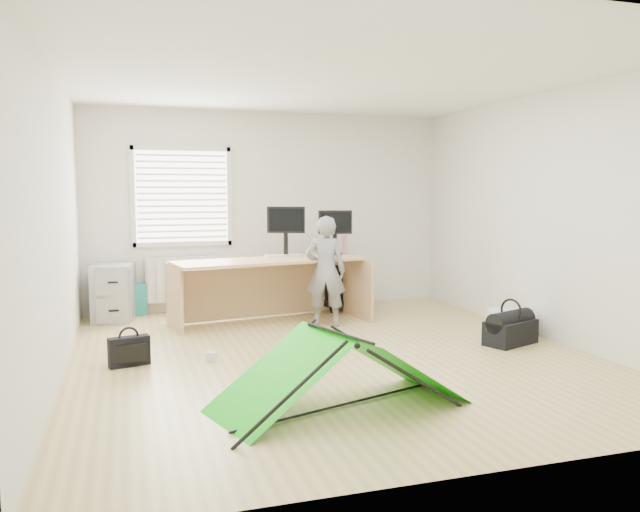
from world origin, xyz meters
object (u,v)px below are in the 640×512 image
object	(u,v)px
monitor_right	(335,238)
kite	(339,371)
monitor_left	(286,238)
storage_crate	(511,323)
desk	(270,291)
duffel_bag	(510,332)
office_chair	(338,285)
filing_cabinet	(114,292)
thermos	(344,245)
person	(325,271)
laptop_bag	(129,351)

from	to	relation	value
monitor_right	kite	size ratio (longest dim) A/B	0.24
monitor_left	storage_crate	distance (m)	2.93
desk	duffel_bag	size ratio (longest dim) A/B	3.97
office_chair	kite	size ratio (longest dim) A/B	0.38
filing_cabinet	thermos	world-z (taller)	thermos
desk	person	bearing A→B (deg)	-38.55
filing_cabinet	thermos	bearing A→B (deg)	1.57
kite	monitor_right	bearing A→B (deg)	53.98
monitor_left	monitor_right	xyz separation A→B (m)	(0.66, 0.00, -0.02)
kite	duffel_bag	distance (m)	2.72
desk	person	xyz separation A→B (m)	(0.61, -0.33, 0.27)
person	kite	size ratio (longest dim) A/B	0.72
monitor_right	duffel_bag	bearing A→B (deg)	-52.88
monitor_left	kite	bearing A→B (deg)	-73.47
monitor_left	kite	world-z (taller)	monitor_left
desk	thermos	xyz separation A→B (m)	(1.08, 0.34, 0.52)
monitor_left	storage_crate	size ratio (longest dim) A/B	0.97
desk	laptop_bag	distance (m)	2.23
monitor_left	duffel_bag	size ratio (longest dim) A/B	0.83
monitor_right	laptop_bag	size ratio (longest dim) A/B	1.20
monitor_left	person	bearing A→B (deg)	-39.38
desk	person	size ratio (longest dim) A/B	1.75
laptop_bag	kite	bearing A→B (deg)	-61.97
person	duffel_bag	bearing A→B (deg)	157.27
monitor_right	thermos	world-z (taller)	monitor_right
desk	person	distance (m)	0.74
person	kite	world-z (taller)	person
person	kite	bearing A→B (deg)	93.80
filing_cabinet	kite	bearing A→B (deg)	-56.81
kite	desk	bearing A→B (deg)	68.87
person	storage_crate	xyz separation A→B (m)	(1.85, -1.09, -0.53)
person	storage_crate	size ratio (longest dim) A/B	2.66
thermos	person	xyz separation A→B (m)	(-0.47, -0.67, -0.25)
desk	storage_crate	world-z (taller)	desk
filing_cabinet	storage_crate	distance (m)	4.82
person	kite	xyz separation A→B (m)	(-0.78, -2.76, -0.38)
office_chair	laptop_bag	xyz separation A→B (m)	(-2.80, -2.17, -0.18)
laptop_bag	duffel_bag	xyz separation A→B (m)	(3.88, -0.33, -0.01)
monitor_right	office_chair	size ratio (longest dim) A/B	0.63
person	storage_crate	bearing A→B (deg)	168.96
storage_crate	laptop_bag	size ratio (longest dim) A/B	1.35
person	laptop_bag	size ratio (longest dim) A/B	3.59
kite	filing_cabinet	bearing A→B (deg)	95.43
filing_cabinet	monitor_left	world-z (taller)	monitor_left
thermos	monitor_right	bearing A→B (deg)	-174.46
kite	duffel_bag	size ratio (longest dim) A/B	3.13
monitor_right	kite	distance (m)	3.67
desk	person	world-z (taller)	person
thermos	laptop_bag	bearing A→B (deg)	-146.95
monitor_right	person	world-z (taller)	person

